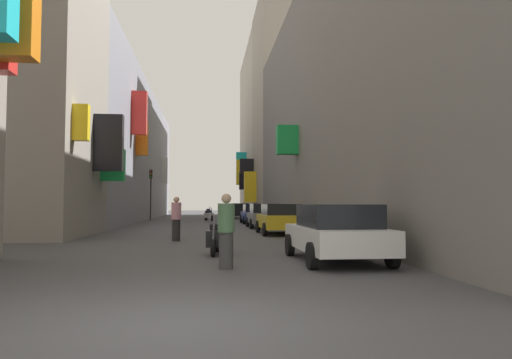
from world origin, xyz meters
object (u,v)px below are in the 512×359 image
at_px(parked_car_blue, 254,213).
at_px(scooter_white, 209,215).
at_px(scooter_black, 216,238).
at_px(parked_car_red, 234,210).
at_px(parked_car_white, 336,232).
at_px(scooter_blue, 209,212).
at_px(pedestrian_crossing, 226,231).
at_px(pedestrian_near_left, 176,219).
at_px(parked_car_black, 240,210).
at_px(parked_car_grey, 264,215).
at_px(parked_car_yellow, 280,218).
at_px(traffic_light_near_corner, 151,186).

distance_m(parked_car_blue, scooter_white, 6.67).
xyz_separation_m(scooter_black, scooter_white, (-0.05, 26.50, 0.00)).
bearing_deg(parked_car_red, parked_car_white, -90.26).
bearing_deg(scooter_blue, parked_car_white, -86.31).
bearing_deg(pedestrian_crossing, pedestrian_near_left, 101.45).
bearing_deg(parked_car_white, pedestrian_crossing, -160.53).
xyz_separation_m(parked_car_black, pedestrian_near_left, (-4.49, -28.45, 0.07)).
height_order(scooter_black, pedestrian_crossing, pedestrian_crossing).
relative_size(parked_car_grey, scooter_white, 2.18).
relative_size(parked_car_yellow, pedestrian_near_left, 2.46).
height_order(parked_car_yellow, parked_car_red, parked_car_yellow).
distance_m(parked_car_grey, scooter_blue, 29.59).
xyz_separation_m(parked_car_yellow, scooter_black, (-3.24, -8.56, -0.30)).
xyz_separation_m(parked_car_grey, scooter_blue, (-3.20, 29.41, -0.30)).
bearing_deg(scooter_white, pedestrian_near_left, -93.66).
relative_size(parked_car_yellow, traffic_light_near_corner, 0.95).
bearing_deg(parked_car_grey, pedestrian_crossing, -99.81).
relative_size(parked_car_white, scooter_black, 2.30).
xyz_separation_m(parked_car_black, parked_car_blue, (0.18, -12.69, -0.05)).
distance_m(scooter_blue, scooter_black, 43.89).
relative_size(parked_car_black, pedestrian_crossing, 2.61).
bearing_deg(parked_car_white, parked_car_grey, 89.17).
xyz_separation_m(scooter_white, pedestrian_crossing, (0.23, -29.48, 0.37)).
xyz_separation_m(pedestrian_crossing, traffic_light_near_corner, (-5.34, 31.19, 2.20)).
height_order(parked_car_grey, parked_car_blue, parked_car_grey).
bearing_deg(parked_car_red, parked_car_blue, -89.81).
relative_size(parked_car_blue, scooter_black, 2.38).
xyz_separation_m(parked_car_blue, parked_car_red, (-0.08, 23.39, 0.01)).
bearing_deg(pedestrian_crossing, scooter_black, 93.33).
bearing_deg(traffic_light_near_corner, pedestrian_near_left, -80.88).
height_order(pedestrian_near_left, traffic_light_near_corner, traffic_light_near_corner).
height_order(parked_car_yellow, pedestrian_crossing, pedestrian_crossing).
relative_size(parked_car_yellow, pedestrian_crossing, 2.54).
bearing_deg(parked_car_grey, scooter_blue, 96.21).
distance_m(parked_car_blue, traffic_light_near_corner, 11.50).
relative_size(parked_car_grey, parked_car_blue, 0.95).
relative_size(parked_car_white, parked_car_grey, 1.02).
distance_m(parked_car_black, traffic_light_near_corner, 9.98).
bearing_deg(parked_car_red, parked_car_black, -90.56).
xyz_separation_m(scooter_blue, scooter_white, (-0.05, -17.40, 0.00)).
bearing_deg(scooter_white, scooter_blue, 89.84).
height_order(parked_car_yellow, scooter_blue, parked_car_yellow).
height_order(parked_car_red, pedestrian_near_left, pedestrian_near_left).
distance_m(scooter_blue, scooter_white, 17.40).
bearing_deg(pedestrian_crossing, parked_car_black, 85.46).
xyz_separation_m(scooter_black, pedestrian_crossing, (0.17, -2.98, 0.37)).
xyz_separation_m(scooter_blue, pedestrian_near_left, (-1.43, -38.95, 0.40)).
bearing_deg(parked_car_black, scooter_black, -95.24).
xyz_separation_m(scooter_white, traffic_light_near_corner, (-5.11, 1.71, 2.57)).
bearing_deg(parked_car_blue, parked_car_white, -90.73).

